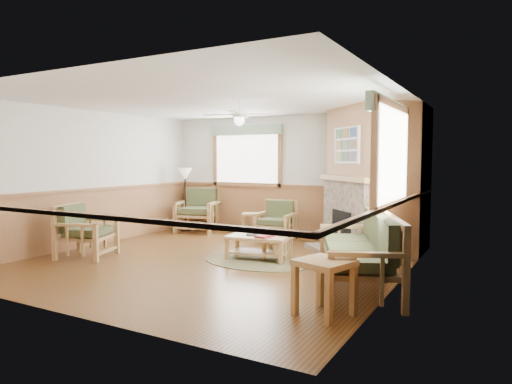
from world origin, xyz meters
The scene contains 24 objects.
floor centered at (0.00, 0.00, -0.01)m, with size 6.00×6.00×0.01m, color brown.
ceiling centered at (0.00, 0.00, 2.70)m, with size 6.00×6.00×0.01m, color white.
wall_back centered at (0.00, 3.00, 1.35)m, with size 6.00×0.02×2.70m, color silver.
wall_front centered at (0.00, -3.00, 1.35)m, with size 6.00×0.02×2.70m, color silver.
wall_left centered at (-3.00, 0.00, 1.35)m, with size 0.02×6.00×2.70m, color silver.
wall_right centered at (3.00, 0.00, 1.35)m, with size 0.02×6.00×2.70m, color silver.
wainscot centered at (0.00, 0.00, 0.55)m, with size 6.00×6.00×1.10m, color #98653E, non-canonical shape.
fireplace centered at (2.05, 2.05, 1.35)m, with size 2.20×2.20×2.70m, color #98653E, non-canonical shape.
window_back centered at (-1.10, 2.96, 2.53)m, with size 1.90×0.16×1.50m, color white, non-canonical shape.
window_right centered at (2.96, -0.20, 2.53)m, with size 0.16×1.90×1.50m, color white, non-canonical shape.
ceiling_fan centered at (0.30, 0.30, 2.66)m, with size 1.24×1.24×0.36m, color white, non-canonical shape.
sofa centered at (2.55, -0.38, 0.50)m, with size 0.90×2.19×1.01m, color #AB844F, non-canonical shape.
armchair_back_left centered at (-2.19, 2.49, 0.51)m, with size 0.92×0.92×1.03m, color #AB844F, non-canonical shape.
armchair_back_right centered at (0.01, 2.27, 0.42)m, with size 0.75×0.75×0.85m, color #AB844F, non-canonical shape.
armchair_left centered at (-2.20, -0.80, 0.46)m, with size 0.83×0.83×0.93m, color #AB844F, non-canonical shape.
coffee_table centered at (0.58, 0.44, 0.21)m, with size 1.05×0.52×0.42m, color #AB844F, non-canonical shape.
end_table_chairs centered at (-0.70, 2.55, 0.26)m, with size 0.46×0.44×0.52m, color #AB844F, non-canonical shape.
end_table_sofa centered at (2.55, -1.62, 0.31)m, with size 0.56×0.53×0.62m, color #AB844F, non-canonical shape.
footstool centered at (0.81, 0.74, 0.19)m, with size 0.45×0.45×0.39m, color #AB844F, non-canonical shape.
braided_rug centered at (0.64, 0.32, 0.01)m, with size 1.92×1.92×0.01m, color brown.
floor_lamp_left centered at (-2.47, 2.39, 0.76)m, with size 0.35×0.35×1.52m, color black, non-canonical shape.
floor_lamp_right centered at (2.55, 1.13, 0.73)m, with size 0.34×0.34×1.46m, color black, non-canonical shape.
book_red centered at (0.73, 0.39, 0.45)m, with size 0.22×0.30×0.03m, color maroon.
book_dark centered at (0.43, 0.51, 0.44)m, with size 0.20×0.27×0.03m, color black.
Camera 1 is at (4.29, -6.33, 1.74)m, focal length 32.00 mm.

